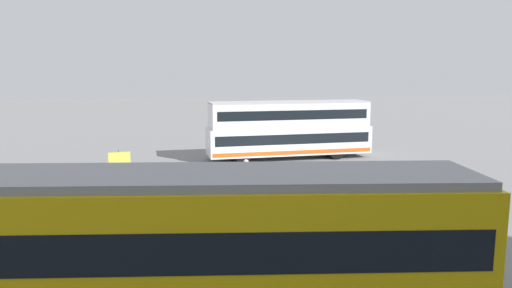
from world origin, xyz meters
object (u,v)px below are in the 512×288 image
(tram_yellow, at_px, (205,243))
(info_sign, at_px, (120,167))
(double_decker_bus, at_px, (289,129))
(pedestrian_crossing, at_px, (356,188))
(pedestrian_near_railing, at_px, (246,176))

(tram_yellow, bearing_deg, info_sign, -74.04)
(double_decker_bus, relative_size, pedestrian_crossing, 6.24)
(pedestrian_near_railing, bearing_deg, double_decker_bus, -114.98)
(info_sign, bearing_deg, tram_yellow, 105.96)
(pedestrian_near_railing, relative_size, pedestrian_crossing, 1.03)
(double_decker_bus, distance_m, pedestrian_crossing, 12.40)
(tram_yellow, distance_m, info_sign, 10.76)
(tram_yellow, distance_m, pedestrian_crossing, 9.97)
(tram_yellow, xyz_separation_m, pedestrian_crossing, (-6.70, -7.34, -0.79))
(double_decker_bus, height_order, tram_yellow, double_decker_bus)
(double_decker_bus, xyz_separation_m, tram_yellow, (6.99, 19.69, -0.15))
(double_decker_bus, height_order, pedestrian_crossing, double_decker_bus)
(tram_yellow, relative_size, pedestrian_near_railing, 7.17)
(pedestrian_crossing, bearing_deg, pedestrian_near_railing, -35.56)
(double_decker_bus, bearing_deg, info_sign, 43.24)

